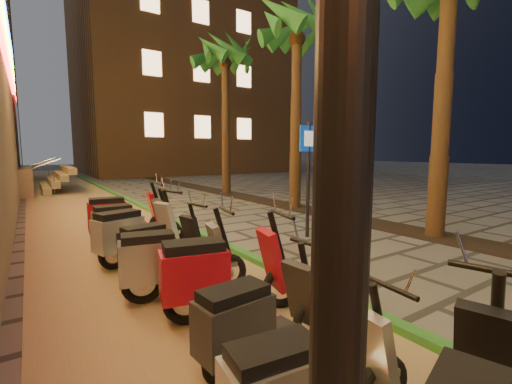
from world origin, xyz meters
TOP-DOWN VIEW (x-y plane):
  - ground at (0.00, 0.00)m, footprint 120.00×120.00m
  - parking_strip at (-2.60, 10.00)m, footprint 3.40×60.00m
  - green_curb at (-0.90, 10.00)m, footprint 0.18×60.00m
  - planting_strip at (3.60, 5.00)m, footprint 1.20×40.00m
  - apartment_block at (9.00, 32.00)m, footprint 18.00×16.06m
  - palm_c at (3.60, 7.00)m, footprint 2.97×3.02m
  - palm_d at (3.60, 12.00)m, footprint 2.97×3.02m
  - pedestrian_sign at (1.10, 3.59)m, footprint 0.57×0.10m
  - scooter_5 at (-2.56, 0.22)m, footprint 1.53×0.57m
  - scooter_6 at (-2.41, 1.24)m, footprint 1.76×0.81m
  - scooter_7 at (-2.69, 2.06)m, footprint 1.70×0.77m
  - scooter_8 at (-2.54, 2.95)m, footprint 1.57×0.70m
  - scooter_9 at (-2.70, 3.81)m, footprint 1.76×0.94m
  - scooter_10 at (-2.60, 4.65)m, footprint 1.71×0.60m
  - scooter_11 at (-2.53, 5.54)m, footprint 1.80×0.67m

SIDE VIEW (x-z plane):
  - ground at x=0.00m, z-range 0.00..0.00m
  - parking_strip at x=-2.60m, z-range 0.00..0.01m
  - planting_strip at x=3.60m, z-range 0.00..0.02m
  - green_curb at x=-0.90m, z-range 0.00..0.10m
  - scooter_5 at x=-2.56m, z-range -0.07..1.00m
  - scooter_8 at x=-2.54m, z-range -0.07..1.03m
  - scooter_7 at x=-2.69m, z-range -0.08..1.11m
  - scooter_10 at x=-2.60m, z-range -0.08..1.13m
  - scooter_6 at x=-2.41m, z-range -0.08..1.16m
  - scooter_9 at x=-2.70m, z-range -0.08..1.17m
  - scooter_11 at x=-2.53m, z-range -0.08..1.18m
  - pedestrian_sign at x=1.10m, z-range 0.38..2.98m
  - palm_c at x=3.60m, z-range 2.27..9.18m
  - palm_d at x=3.60m, z-range 2.36..9.53m
  - apartment_block at x=9.00m, z-range 0.00..25.00m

